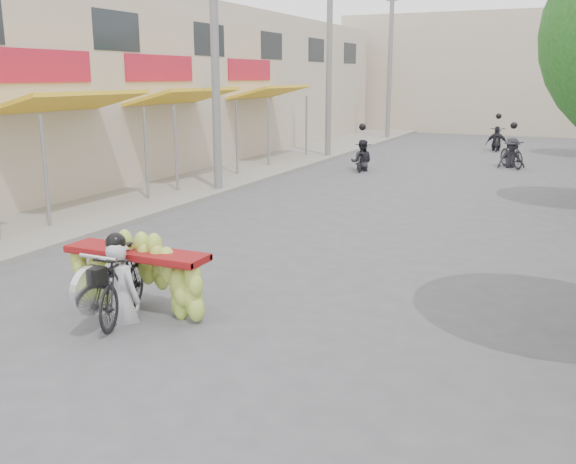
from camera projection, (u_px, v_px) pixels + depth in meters
The scene contains 11 objects.
ground at pixel (69, 429), 6.26m from camera, with size 120.00×120.00×0.00m, color #505054.
sidewalk_left at pixel (223, 173), 22.32m from camera, with size 4.00×60.00×0.12m, color gray.
shophouse_row_left at pixel (84, 86), 22.74m from camera, with size 9.77×40.00×6.00m.
far_building at pixel (512, 74), 39.01m from camera, with size 20.00×6.00×7.00m, color #BDAD96.
utility_pole_mid at pixel (215, 52), 18.09m from camera, with size 0.60×0.24×8.00m.
utility_pole_far at pixel (329, 59), 26.04m from camera, with size 0.60×0.24×8.00m.
utility_pole_back at pixel (390, 63), 34.00m from camera, with size 0.60×0.24×8.00m.
banana_motorbike at pixel (127, 268), 9.04m from camera, with size 2.20×1.90×2.14m.
bg_motorbike_a at pixel (362, 150), 23.23m from camera, with size 0.92×1.72×1.95m.
bg_motorbike_b at pixel (512, 146), 23.90m from camera, with size 1.40×1.82×1.95m.
bg_motorbike_c at pixel (497, 134), 29.47m from camera, with size 1.02×1.84×1.95m.
Camera 1 is at (4.29, -4.22, 3.35)m, focal length 40.00 mm.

